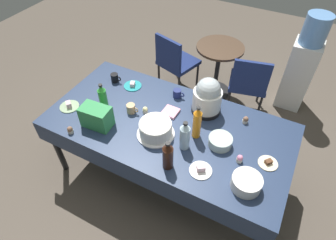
{
  "coord_description": "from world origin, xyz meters",
  "views": [
    {
      "loc": [
        0.82,
        -1.57,
        2.59
      ],
      "look_at": [
        0.0,
        0.0,
        0.8
      ],
      "focal_mm": 30.43,
      "sensor_mm": 36.0,
      "label": 1
    }
  ],
  "objects_px": {
    "soda_bottle_orange_juice": "(197,123)",
    "dessert_plate_teal": "(133,85)",
    "cupcake_mint": "(240,159)",
    "cupcake_rose": "(145,110)",
    "soda_carton": "(96,117)",
    "dessert_plate_cream": "(268,163)",
    "coffee_mug_tan": "(131,109)",
    "cupcake_lemon": "(87,110)",
    "cupcake_cocoa": "(70,130)",
    "coffee_mug_black": "(115,78)",
    "soda_bottle_lime_soda": "(103,97)",
    "coffee_mug_navy": "(177,93)",
    "slow_cooker": "(207,97)",
    "soda_bottle_water": "(185,136)",
    "glass_salad_bowl": "(220,141)",
    "maroon_chair_left": "(175,60)",
    "potluck_table": "(168,129)",
    "dessert_plate_white": "(201,170)",
    "cupcake_berry": "(246,120)",
    "maroon_chair_right": "(248,82)",
    "dessert_plate_sage": "(69,106)",
    "ceramic_snack_bowl": "(246,183)",
    "frosted_layer_cake": "(156,129)",
    "soda_bottle_cola": "(168,156)",
    "water_cooler": "(301,66)",
    "round_cafe_table": "(218,62)"
  },
  "relations": [
    {
      "from": "cupcake_rose",
      "to": "cupcake_mint",
      "type": "distance_m",
      "value": 0.96
    },
    {
      "from": "glass_salad_bowl",
      "to": "cupcake_berry",
      "type": "xyz_separation_m",
      "value": [
        0.11,
        0.35,
        -0.01
      ]
    },
    {
      "from": "slow_cooker",
      "to": "cupcake_lemon",
      "type": "bearing_deg",
      "value": -151.39
    },
    {
      "from": "cupcake_mint",
      "to": "cupcake_cocoa",
      "type": "bearing_deg",
      "value": -164.77
    },
    {
      "from": "frosted_layer_cake",
      "to": "water_cooler",
      "type": "relative_size",
      "value": 0.27
    },
    {
      "from": "maroon_chair_right",
      "to": "dessert_plate_white",
      "type": "bearing_deg",
      "value": -88.61
    },
    {
      "from": "cupcake_cocoa",
      "to": "soda_bottle_cola",
      "type": "relative_size",
      "value": 0.24
    },
    {
      "from": "cupcake_rose",
      "to": "soda_carton",
      "type": "relative_size",
      "value": 0.26
    },
    {
      "from": "glass_salad_bowl",
      "to": "maroon_chair_right",
      "type": "xyz_separation_m",
      "value": [
        -0.08,
        1.3,
        -0.3
      ]
    },
    {
      "from": "soda_bottle_lime_soda",
      "to": "soda_carton",
      "type": "distance_m",
      "value": 0.23
    },
    {
      "from": "round_cafe_table",
      "to": "soda_bottle_cola",
      "type": "bearing_deg",
      "value": -82.28
    },
    {
      "from": "maroon_chair_right",
      "to": "dessert_plate_teal",
      "type": "bearing_deg",
      "value": -135.39
    },
    {
      "from": "slow_cooker",
      "to": "maroon_chair_right",
      "type": "xyz_separation_m",
      "value": [
        0.18,
        0.97,
        -0.43
      ]
    },
    {
      "from": "soda_bottle_orange_juice",
      "to": "coffee_mug_tan",
      "type": "relative_size",
      "value": 2.73
    },
    {
      "from": "cupcake_cocoa",
      "to": "cupcake_rose",
      "type": "bearing_deg",
      "value": 49.17
    },
    {
      "from": "cupcake_rose",
      "to": "soda_bottle_water",
      "type": "distance_m",
      "value": 0.55
    },
    {
      "from": "soda_bottle_water",
      "to": "soda_carton",
      "type": "xyz_separation_m",
      "value": [
        -0.79,
        -0.13,
        -0.03
      ]
    },
    {
      "from": "potluck_table",
      "to": "coffee_mug_black",
      "type": "xyz_separation_m",
      "value": [
        -0.78,
        0.3,
        0.11
      ]
    },
    {
      "from": "dessert_plate_teal",
      "to": "soda_bottle_water",
      "type": "xyz_separation_m",
      "value": [
        0.81,
        -0.48,
        0.12
      ]
    },
    {
      "from": "cupcake_lemon",
      "to": "coffee_mug_black",
      "type": "height_order",
      "value": "coffee_mug_black"
    },
    {
      "from": "dessert_plate_white",
      "to": "maroon_chair_right",
      "type": "bearing_deg",
      "value": 91.39
    },
    {
      "from": "soda_bottle_orange_juice",
      "to": "dessert_plate_teal",
      "type": "bearing_deg",
      "value": 159.1
    },
    {
      "from": "soda_bottle_orange_juice",
      "to": "dessert_plate_cream",
      "type": "bearing_deg",
      "value": -0.86
    },
    {
      "from": "cupcake_cocoa",
      "to": "coffee_mug_black",
      "type": "relative_size",
      "value": 0.57
    },
    {
      "from": "soda_bottle_orange_juice",
      "to": "coffee_mug_black",
      "type": "relative_size",
      "value": 2.81
    },
    {
      "from": "dessert_plate_cream",
      "to": "coffee_mug_navy",
      "type": "xyz_separation_m",
      "value": [
        -0.99,
        0.4,
        0.03
      ]
    },
    {
      "from": "cupcake_mint",
      "to": "soda_bottle_orange_juice",
      "type": "height_order",
      "value": "soda_bottle_orange_juice"
    },
    {
      "from": "soda_bottle_lime_soda",
      "to": "maroon_chair_right",
      "type": "height_order",
      "value": "soda_bottle_lime_soda"
    },
    {
      "from": "dessert_plate_sage",
      "to": "ceramic_snack_bowl",
      "type": "bearing_deg",
      "value": -2.37
    },
    {
      "from": "dessert_plate_sage",
      "to": "water_cooler",
      "type": "bearing_deg",
      "value": 47.02
    },
    {
      "from": "potluck_table",
      "to": "dessert_plate_sage",
      "type": "relative_size",
      "value": 12.02
    },
    {
      "from": "cupcake_rose",
      "to": "dessert_plate_white",
      "type": "bearing_deg",
      "value": -27.06
    },
    {
      "from": "soda_bottle_lime_soda",
      "to": "coffee_mug_navy",
      "type": "bearing_deg",
      "value": 40.54
    },
    {
      "from": "glass_salad_bowl",
      "to": "soda_carton",
      "type": "height_order",
      "value": "soda_carton"
    },
    {
      "from": "soda_bottle_water",
      "to": "soda_bottle_orange_juice",
      "type": "height_order",
      "value": "soda_bottle_orange_juice"
    },
    {
      "from": "cupcake_lemon",
      "to": "cupcake_berry",
      "type": "relative_size",
      "value": 1.0
    },
    {
      "from": "soda_bottle_lime_soda",
      "to": "glass_salad_bowl",
      "type": "bearing_deg",
      "value": 3.84
    },
    {
      "from": "frosted_layer_cake",
      "to": "round_cafe_table",
      "type": "xyz_separation_m",
      "value": [
        -0.01,
        1.67,
        -0.32
      ]
    },
    {
      "from": "round_cafe_table",
      "to": "potluck_table",
      "type": "bearing_deg",
      "value": -88.11
    },
    {
      "from": "frosted_layer_cake",
      "to": "soda_bottle_lime_soda",
      "type": "bearing_deg",
      "value": 173.0
    },
    {
      "from": "frosted_layer_cake",
      "to": "soda_bottle_water",
      "type": "bearing_deg",
      "value": -2.39
    },
    {
      "from": "frosted_layer_cake",
      "to": "dessert_plate_sage",
      "type": "distance_m",
      "value": 0.91
    },
    {
      "from": "slow_cooker",
      "to": "dessert_plate_cream",
      "type": "xyz_separation_m",
      "value": [
        0.67,
        -0.34,
        -0.16
      ]
    },
    {
      "from": "ceramic_snack_bowl",
      "to": "round_cafe_table",
      "type": "xyz_separation_m",
      "value": [
        -0.85,
        1.82,
        -0.3
      ]
    },
    {
      "from": "cupcake_mint",
      "to": "soda_bottle_orange_juice",
      "type": "relative_size",
      "value": 0.2
    },
    {
      "from": "soda_bottle_water",
      "to": "soda_carton",
      "type": "relative_size",
      "value": 1.1
    },
    {
      "from": "soda_bottle_water",
      "to": "coffee_mug_navy",
      "type": "relative_size",
      "value": 2.4
    },
    {
      "from": "soda_carton",
      "to": "maroon_chair_left",
      "type": "bearing_deg",
      "value": 86.74
    },
    {
      "from": "cupcake_lemon",
      "to": "cupcake_cocoa",
      "type": "relative_size",
      "value": 1.0
    },
    {
      "from": "slow_cooker",
      "to": "cupcake_mint",
      "type": "height_order",
      "value": "slow_cooker"
    }
  ]
}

